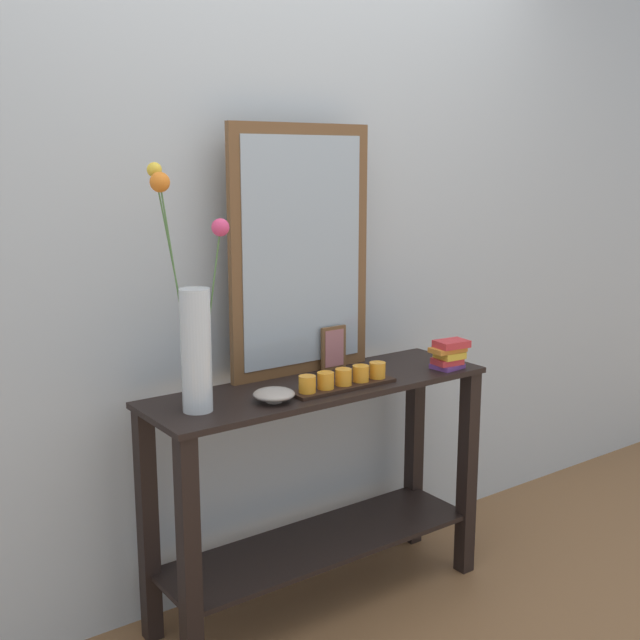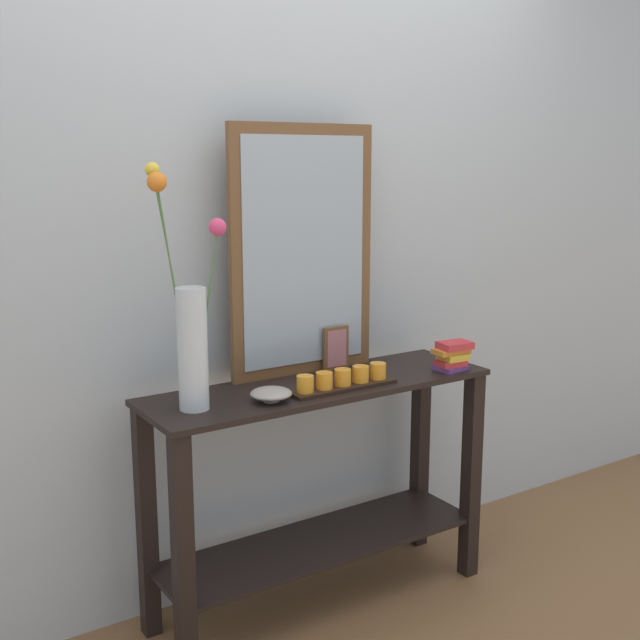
{
  "view_description": "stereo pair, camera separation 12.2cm",
  "coord_description": "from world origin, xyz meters",
  "px_view_note": "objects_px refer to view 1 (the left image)",
  "views": [
    {
      "loc": [
        -1.53,
        -2.11,
        1.58
      ],
      "look_at": [
        0.0,
        0.0,
        1.04
      ],
      "focal_mm": 44.37,
      "sensor_mm": 36.0,
      "label": 1
    },
    {
      "loc": [
        -1.43,
        -2.18,
        1.58
      ],
      "look_at": [
        0.0,
        0.0,
        1.04
      ],
      "focal_mm": 44.37,
      "sensor_mm": 36.0,
      "label": 2
    }
  ],
  "objects_px": {
    "decorative_bowl": "(274,394)",
    "book_stack": "(449,354)",
    "tall_vase_left": "(194,332)",
    "candle_tray": "(343,380)",
    "mirror_leaning": "(301,252)",
    "console_table": "(320,472)",
    "picture_frame_small": "(333,348)"
  },
  "relations": [
    {
      "from": "decorative_bowl",
      "to": "book_stack",
      "type": "bearing_deg",
      "value": -2.67
    },
    {
      "from": "tall_vase_left",
      "to": "candle_tray",
      "type": "bearing_deg",
      "value": -8.43
    },
    {
      "from": "mirror_leaning",
      "to": "candle_tray",
      "type": "xyz_separation_m",
      "value": [
        -0.0,
        -0.25,
        -0.41
      ]
    },
    {
      "from": "mirror_leaning",
      "to": "decorative_bowl",
      "type": "bearing_deg",
      "value": -138.63
    },
    {
      "from": "book_stack",
      "to": "console_table",
      "type": "bearing_deg",
      "value": 166.74
    },
    {
      "from": "tall_vase_left",
      "to": "decorative_bowl",
      "type": "relative_size",
      "value": 5.58
    },
    {
      "from": "console_table",
      "to": "mirror_leaning",
      "type": "height_order",
      "value": "mirror_leaning"
    },
    {
      "from": "decorative_bowl",
      "to": "book_stack",
      "type": "relative_size",
      "value": 0.95
    },
    {
      "from": "candle_tray",
      "to": "console_table",
      "type": "bearing_deg",
      "value": 108.39
    },
    {
      "from": "console_table",
      "to": "mirror_leaning",
      "type": "bearing_deg",
      "value": 78.81
    },
    {
      "from": "candle_tray",
      "to": "book_stack",
      "type": "bearing_deg",
      "value": -3.12
    },
    {
      "from": "tall_vase_left",
      "to": "book_stack",
      "type": "distance_m",
      "value": 1.0
    },
    {
      "from": "console_table",
      "to": "picture_frame_small",
      "type": "bearing_deg",
      "value": 39.59
    },
    {
      "from": "console_table",
      "to": "candle_tray",
      "type": "relative_size",
      "value": 3.18
    },
    {
      "from": "console_table",
      "to": "book_stack",
      "type": "relative_size",
      "value": 8.86
    },
    {
      "from": "console_table",
      "to": "picture_frame_small",
      "type": "xyz_separation_m",
      "value": [
        0.15,
        0.12,
        0.4
      ]
    },
    {
      "from": "mirror_leaning",
      "to": "picture_frame_small",
      "type": "relative_size",
      "value": 5.49
    },
    {
      "from": "console_table",
      "to": "picture_frame_small",
      "type": "relative_size",
      "value": 7.82
    },
    {
      "from": "mirror_leaning",
      "to": "decorative_bowl",
      "type": "height_order",
      "value": "mirror_leaning"
    },
    {
      "from": "candle_tray",
      "to": "picture_frame_small",
      "type": "bearing_deg",
      "value": 60.97
    },
    {
      "from": "picture_frame_small",
      "to": "console_table",
      "type": "bearing_deg",
      "value": -140.41
    },
    {
      "from": "console_table",
      "to": "mirror_leaning",
      "type": "xyz_separation_m",
      "value": [
        0.03,
        0.16,
        0.76
      ]
    },
    {
      "from": "candle_tray",
      "to": "decorative_bowl",
      "type": "relative_size",
      "value": 2.93
    },
    {
      "from": "mirror_leaning",
      "to": "decorative_bowl",
      "type": "xyz_separation_m",
      "value": [
        -0.27,
        -0.24,
        -0.41
      ]
    },
    {
      "from": "tall_vase_left",
      "to": "candle_tray",
      "type": "height_order",
      "value": "tall_vase_left"
    },
    {
      "from": "tall_vase_left",
      "to": "decorative_bowl",
      "type": "xyz_separation_m",
      "value": [
        0.24,
        -0.07,
        -0.22
      ]
    },
    {
      "from": "picture_frame_small",
      "to": "decorative_bowl",
      "type": "distance_m",
      "value": 0.45
    },
    {
      "from": "picture_frame_small",
      "to": "book_stack",
      "type": "bearing_deg",
      "value": -34.87
    },
    {
      "from": "console_table",
      "to": "decorative_bowl",
      "type": "bearing_deg",
      "value": -160.92
    },
    {
      "from": "mirror_leaning",
      "to": "picture_frame_small",
      "type": "bearing_deg",
      "value": -14.33
    },
    {
      "from": "candle_tray",
      "to": "decorative_bowl",
      "type": "bearing_deg",
      "value": 178.11
    },
    {
      "from": "console_table",
      "to": "book_stack",
      "type": "bearing_deg",
      "value": -13.26
    }
  ]
}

